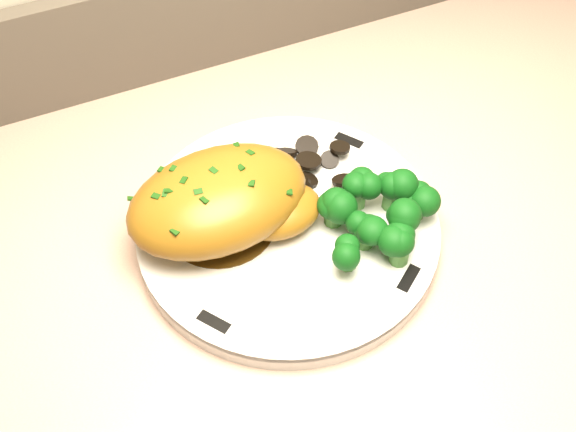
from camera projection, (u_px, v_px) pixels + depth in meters
name	position (u px, v px, depth m)	size (l,w,h in m)	color
plate	(288.00, 229.00, 0.66)	(0.27, 0.27, 0.02)	silver
rim_accent_0	(349.00, 141.00, 0.71)	(0.03, 0.01, 0.00)	black
rim_accent_1	(180.00, 172.00, 0.68)	(0.03, 0.01, 0.00)	black
rim_accent_2	(214.00, 322.00, 0.58)	(0.03, 0.01, 0.00)	black
rim_accent_3	(409.00, 278.00, 0.61)	(0.03, 0.01, 0.00)	black
gravy_pool	(220.00, 222.00, 0.65)	(0.10, 0.10, 0.00)	#39240A
chicken_breast	(225.00, 201.00, 0.62)	(0.17, 0.12, 0.06)	#956219
mushroom_pile	(303.00, 173.00, 0.68)	(0.09, 0.07, 0.03)	black
broccoli_florets	(377.00, 216.00, 0.62)	(0.10, 0.10, 0.04)	#458136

